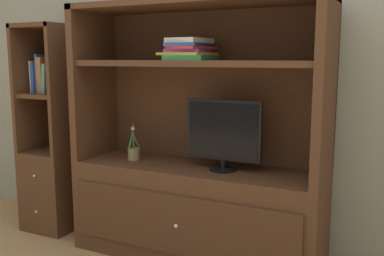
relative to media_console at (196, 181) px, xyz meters
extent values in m
cube|color=gray|center=(0.00, 0.34, 0.90)|extent=(6.00, 0.10, 2.80)
cube|color=#4C2D1C|center=(0.00, -0.01, -0.20)|extent=(1.59, 0.47, 0.60)
cube|color=#462A19|center=(0.00, -0.26, -0.20)|extent=(1.46, 0.02, 0.36)
sphere|color=silver|center=(0.00, -0.27, -0.20)|extent=(0.02, 0.02, 0.02)
cube|color=#4C2D1C|center=(-0.77, -0.01, 0.60)|extent=(0.05, 0.47, 1.00)
cube|color=#4C2D1C|center=(0.77, -0.01, 0.60)|extent=(0.05, 0.47, 1.00)
cube|color=#4C2D1C|center=(0.00, 0.22, 0.60)|extent=(1.59, 0.02, 1.00)
cube|color=#4C2D1C|center=(0.00, -0.01, 1.08)|extent=(1.59, 0.47, 0.04)
cube|color=#4C2D1C|center=(0.00, -0.01, 0.73)|extent=(1.49, 0.43, 0.04)
cylinder|color=black|center=(0.19, -0.02, 0.10)|extent=(0.17, 0.17, 0.01)
cylinder|color=black|center=(0.19, -0.02, 0.14)|extent=(0.03, 0.03, 0.05)
cube|color=black|center=(0.19, -0.02, 0.34)|extent=(0.47, 0.02, 0.36)
cube|color=black|center=(0.19, -0.03, 0.34)|extent=(0.44, 0.00, 0.32)
cylinder|color=#8C7251|center=(-0.44, -0.03, 0.14)|extent=(0.08, 0.08, 0.08)
cylinder|color=#3D6B33|center=(-0.44, -0.03, 0.26)|extent=(0.01, 0.01, 0.17)
cube|color=#2D7A38|center=(-0.42, -0.03, 0.22)|extent=(0.01, 0.10, 0.14)
cube|color=#2D7A38|center=(-0.46, -0.04, 0.22)|extent=(0.03, 0.08, 0.10)
sphere|color=#DB9EC6|center=(-0.45, -0.03, 0.31)|extent=(0.03, 0.03, 0.03)
cube|color=#338C4C|center=(-0.03, -0.01, 0.77)|extent=(0.27, 0.35, 0.03)
cube|color=gold|center=(-0.05, -0.01, 0.79)|extent=(0.29, 0.30, 0.02)
cube|color=purple|center=(-0.05, 0.00, 0.81)|extent=(0.24, 0.28, 0.02)
cube|color=red|center=(-0.03, 0.00, 0.83)|extent=(0.22, 0.32, 0.02)
cube|color=#2D519E|center=(-0.05, -0.01, 0.84)|extent=(0.22, 0.30, 0.02)
cube|color=silver|center=(-0.04, 0.00, 0.87)|extent=(0.22, 0.28, 0.03)
cube|color=#4C2D1C|center=(-1.18, -0.01, -0.21)|extent=(0.37, 0.39, 0.59)
sphere|color=silver|center=(-1.18, -0.21, -0.06)|extent=(0.02, 0.02, 0.02)
sphere|color=silver|center=(-1.18, -0.21, -0.33)|extent=(0.02, 0.02, 0.02)
cube|color=#4C2D1C|center=(-1.35, -0.01, 0.54)|extent=(0.03, 0.39, 0.91)
cube|color=#4C2D1C|center=(-1.00, -0.01, 0.54)|extent=(0.03, 0.39, 0.91)
cube|color=#4C2D1C|center=(-1.18, 0.18, 0.54)|extent=(0.37, 0.02, 0.91)
cube|color=#4C2D1C|center=(-1.18, -0.01, 0.50)|extent=(0.31, 0.35, 0.03)
cube|color=#4C2D1C|center=(-1.18, -0.01, 0.99)|extent=(0.37, 0.39, 0.03)
cube|color=silver|center=(-1.30, -0.01, 0.63)|extent=(0.02, 0.13, 0.23)
cube|color=#2D519E|center=(-1.27, -0.01, 0.63)|extent=(0.03, 0.16, 0.23)
cube|color=#2D519E|center=(-1.24, -0.01, 0.65)|extent=(0.02, 0.13, 0.28)
cube|color=#A56638|center=(-1.20, -0.01, 0.64)|extent=(0.04, 0.17, 0.26)
cube|color=teal|center=(-1.15, -0.01, 0.62)|extent=(0.04, 0.17, 0.21)
camera|label=1|loc=(1.15, -2.40, 0.77)|focal=40.85mm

